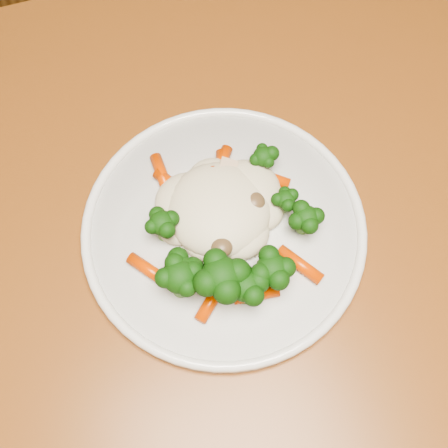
# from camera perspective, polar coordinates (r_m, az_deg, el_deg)

# --- Properties ---
(dining_table) EXTENTS (1.26, 0.85, 0.75)m
(dining_table) POSITION_cam_1_polar(r_m,az_deg,el_deg) (0.63, -6.18, -10.13)
(dining_table) COLOR brown
(dining_table) RESTS_ON ground
(plate) EXTENTS (0.28, 0.28, 0.01)m
(plate) POSITION_cam_1_polar(r_m,az_deg,el_deg) (0.55, 0.00, -0.57)
(plate) COLOR silver
(plate) RESTS_ON dining_table
(meal) EXTENTS (0.19, 0.19, 0.05)m
(meal) POSITION_cam_1_polar(r_m,az_deg,el_deg) (0.52, -0.17, -0.99)
(meal) COLOR beige
(meal) RESTS_ON plate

